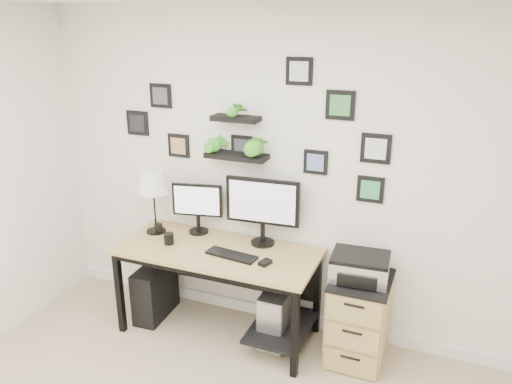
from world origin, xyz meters
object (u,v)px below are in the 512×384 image
at_px(pc_tower_grey, 278,314).
at_px(desk, 224,262).
at_px(table_lamp, 153,183).
at_px(monitor_right, 263,206).
at_px(pc_tower_black, 155,291).
at_px(mug, 169,239).
at_px(monitor_left, 197,205).
at_px(file_cabinet, 359,319).
at_px(printer, 360,267).

bearing_deg(pc_tower_grey, desk, -174.67).
bearing_deg(pc_tower_grey, table_lamp, 178.02).
xyz_separation_m(desk, monitor_right, (0.26, 0.19, 0.45)).
relative_size(desk, table_lamp, 2.95).
relative_size(monitor_right, pc_tower_black, 1.27).
xyz_separation_m(table_lamp, mug, (0.23, -0.17, -0.39)).
xyz_separation_m(monitor_left, monitor_right, (0.59, -0.01, 0.07)).
relative_size(mug, file_cabinet, 0.14).
distance_m(mug, pc_tower_grey, 1.07).
xyz_separation_m(monitor_right, pc_tower_grey, (0.20, -0.15, -0.85)).
distance_m(monitor_left, mug, 0.37).
bearing_deg(desk, mug, -169.04).
xyz_separation_m(monitor_right, file_cabinet, (0.83, -0.13, -0.74)).
distance_m(monitor_left, table_lamp, 0.41).
height_order(monitor_left, table_lamp, table_lamp).
xyz_separation_m(table_lamp, pc_tower_grey, (1.13, -0.04, -0.95)).
relative_size(monitor_right, printer, 1.39).
xyz_separation_m(table_lamp, file_cabinet, (1.77, -0.02, -0.85)).
bearing_deg(pc_tower_grey, file_cabinet, 1.40).
xyz_separation_m(pc_tower_black, pc_tower_grey, (1.11, 0.07, -0.00)).
relative_size(pc_tower_black, pc_tower_grey, 1.00).
xyz_separation_m(file_cabinet, printer, (-0.02, 0.01, 0.43)).
bearing_deg(monitor_right, desk, -143.51).
bearing_deg(pc_tower_black, monitor_left, 31.91).
height_order(pc_tower_grey, file_cabinet, file_cabinet).
distance_m(pc_tower_black, pc_tower_grey, 1.12).
bearing_deg(pc_tower_black, desk, -0.62).
bearing_deg(mug, file_cabinet, 5.36).
xyz_separation_m(desk, monitor_left, (-0.33, 0.20, 0.38)).
bearing_deg(table_lamp, pc_tower_black, -80.96).
xyz_separation_m(desk, pc_tower_grey, (0.46, 0.04, -0.40)).
relative_size(desk, monitor_left, 3.68).
distance_m(monitor_left, pc_tower_black, 0.87).
bearing_deg(monitor_right, printer, -8.85).
height_order(monitor_right, pc_tower_grey, monitor_right).
bearing_deg(monitor_right, table_lamp, -173.28).
distance_m(mug, file_cabinet, 1.61).
xyz_separation_m(monitor_right, mug, (-0.70, -0.28, -0.28)).
height_order(monitor_right, printer, monitor_right).
bearing_deg(desk, pc_tower_grey, 5.33).
height_order(monitor_left, printer, monitor_left).
distance_m(monitor_right, file_cabinet, 1.13).
bearing_deg(monitor_left, desk, -31.53).
bearing_deg(printer, pc_tower_black, -177.10).
distance_m(monitor_right, printer, 0.88).
relative_size(table_lamp, pc_tower_black, 1.16).
bearing_deg(mug, desk, 10.96).
distance_m(file_cabinet, printer, 0.43).
distance_m(monitor_right, table_lamp, 0.94).
bearing_deg(pc_tower_grey, mug, -171.88).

